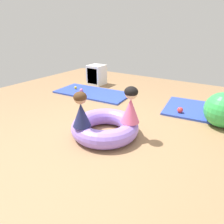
{
  "coord_description": "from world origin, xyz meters",
  "views": [
    {
      "loc": [
        1.45,
        -2.2,
        1.55
      ],
      "look_at": [
        -0.08,
        0.18,
        0.31
      ],
      "focal_mm": 31.12,
      "sensor_mm": 36.0,
      "label": 1
    }
  ],
  "objects_px": {
    "inflatable_cushion": "(105,127)",
    "play_ball_red": "(180,110)",
    "child_in_navy": "(81,110)",
    "play_ball_pink": "(81,90)",
    "exercise_ball_large": "(223,110)",
    "play_ball_yellow": "(76,88)",
    "play_ball_teal": "(207,107)",
    "child_in_pink": "(131,105)",
    "storage_cube": "(96,75)",
    "play_ball_blue": "(210,110)"
  },
  "relations": [
    {
      "from": "child_in_pink",
      "to": "storage_cube",
      "type": "height_order",
      "value": "child_in_pink"
    },
    {
      "from": "inflatable_cushion",
      "to": "play_ball_yellow",
      "type": "distance_m",
      "value": 2.49
    },
    {
      "from": "child_in_navy",
      "to": "play_ball_yellow",
      "type": "distance_m",
      "value": 2.65
    },
    {
      "from": "inflatable_cushion",
      "to": "play_ball_teal",
      "type": "relative_size",
      "value": 16.02
    },
    {
      "from": "play_ball_teal",
      "to": "play_ball_yellow",
      "type": "relative_size",
      "value": 0.9
    },
    {
      "from": "play_ball_teal",
      "to": "play_ball_pink",
      "type": "xyz_separation_m",
      "value": [
        -2.88,
        -0.5,
        0.01
      ]
    },
    {
      "from": "child_in_pink",
      "to": "exercise_ball_large",
      "type": "height_order",
      "value": "child_in_pink"
    },
    {
      "from": "exercise_ball_large",
      "to": "storage_cube",
      "type": "bearing_deg",
      "value": 163.72
    },
    {
      "from": "child_in_pink",
      "to": "play_ball_red",
      "type": "distance_m",
      "value": 1.42
    },
    {
      "from": "inflatable_cushion",
      "to": "child_in_navy",
      "type": "bearing_deg",
      "value": -112.85
    },
    {
      "from": "play_ball_pink",
      "to": "exercise_ball_large",
      "type": "distance_m",
      "value": 3.17
    },
    {
      "from": "play_ball_yellow",
      "to": "play_ball_pink",
      "type": "bearing_deg",
      "value": -20.56
    },
    {
      "from": "child_in_pink",
      "to": "play_ball_teal",
      "type": "distance_m",
      "value": 2.0
    },
    {
      "from": "inflatable_cushion",
      "to": "play_ball_yellow",
      "type": "height_order",
      "value": "inflatable_cushion"
    },
    {
      "from": "child_in_navy",
      "to": "exercise_ball_large",
      "type": "height_order",
      "value": "child_in_navy"
    },
    {
      "from": "child_in_navy",
      "to": "child_in_pink",
      "type": "relative_size",
      "value": 0.94
    },
    {
      "from": "play_ball_teal",
      "to": "play_ball_red",
      "type": "relative_size",
      "value": 0.59
    },
    {
      "from": "play_ball_red",
      "to": "play_ball_blue",
      "type": "bearing_deg",
      "value": 34.13
    },
    {
      "from": "play_ball_pink",
      "to": "play_ball_blue",
      "type": "bearing_deg",
      "value": 6.58
    },
    {
      "from": "child_in_navy",
      "to": "play_ball_teal",
      "type": "bearing_deg",
      "value": -28.35
    },
    {
      "from": "inflatable_cushion",
      "to": "play_ball_red",
      "type": "distance_m",
      "value": 1.61
    },
    {
      "from": "play_ball_pink",
      "to": "child_in_pink",
      "type": "bearing_deg",
      "value": -31.59
    },
    {
      "from": "play_ball_blue",
      "to": "storage_cube",
      "type": "height_order",
      "value": "storage_cube"
    },
    {
      "from": "child_in_navy",
      "to": "play_ball_red",
      "type": "relative_size",
      "value": 4.58
    },
    {
      "from": "child_in_pink",
      "to": "exercise_ball_large",
      "type": "distance_m",
      "value": 1.63
    },
    {
      "from": "play_ball_teal",
      "to": "child_in_navy",
      "type": "bearing_deg",
      "value": -120.89
    },
    {
      "from": "exercise_ball_large",
      "to": "play_ball_red",
      "type": "bearing_deg",
      "value": 171.38
    },
    {
      "from": "child_in_pink",
      "to": "storage_cube",
      "type": "bearing_deg",
      "value": -85.92
    },
    {
      "from": "child_in_pink",
      "to": "play_ball_yellow",
      "type": "xyz_separation_m",
      "value": [
        -2.35,
        1.38,
        -0.45
      ]
    },
    {
      "from": "play_ball_pink",
      "to": "exercise_ball_large",
      "type": "bearing_deg",
      "value": -1.61
    },
    {
      "from": "inflatable_cushion",
      "to": "play_ball_pink",
      "type": "relative_size",
      "value": 11.93
    },
    {
      "from": "child_in_navy",
      "to": "exercise_ball_large",
      "type": "distance_m",
      "value": 2.33
    },
    {
      "from": "child_in_navy",
      "to": "play_ball_teal",
      "type": "height_order",
      "value": "child_in_navy"
    },
    {
      "from": "play_ball_yellow",
      "to": "play_ball_blue",
      "type": "bearing_deg",
      "value": 4.02
    },
    {
      "from": "play_ball_red",
      "to": "exercise_ball_large",
      "type": "relative_size",
      "value": 0.19
    },
    {
      "from": "play_ball_blue",
      "to": "storage_cube",
      "type": "xyz_separation_m",
      "value": [
        -3.14,
        0.55,
        0.19
      ]
    },
    {
      "from": "play_ball_pink",
      "to": "storage_cube",
      "type": "xyz_separation_m",
      "value": [
        -0.19,
        0.89,
        0.2
      ]
    },
    {
      "from": "play_ball_teal",
      "to": "play_ball_yellow",
      "type": "height_order",
      "value": "play_ball_yellow"
    },
    {
      "from": "play_ball_blue",
      "to": "play_ball_pink",
      "type": "bearing_deg",
      "value": -173.42
    },
    {
      "from": "play_ball_red",
      "to": "exercise_ball_large",
      "type": "distance_m",
      "value": 0.73
    },
    {
      "from": "child_in_pink",
      "to": "exercise_ball_large",
      "type": "bearing_deg",
      "value": -175.49
    },
    {
      "from": "child_in_navy",
      "to": "play_ball_pink",
      "type": "distance_m",
      "value": 2.37
    },
    {
      "from": "inflatable_cushion",
      "to": "storage_cube",
      "type": "distance_m",
      "value": 2.96
    },
    {
      "from": "child_in_navy",
      "to": "play_ball_blue",
      "type": "distance_m",
      "value": 2.55
    },
    {
      "from": "play_ball_yellow",
      "to": "storage_cube",
      "type": "relative_size",
      "value": 0.13
    },
    {
      "from": "inflatable_cushion",
      "to": "child_in_pink",
      "type": "xyz_separation_m",
      "value": [
        0.36,
        0.12,
        0.4
      ]
    },
    {
      "from": "play_ball_red",
      "to": "play_ball_pink",
      "type": "bearing_deg",
      "value": -179.63
    },
    {
      "from": "play_ball_blue",
      "to": "exercise_ball_large",
      "type": "relative_size",
      "value": 0.17
    },
    {
      "from": "inflatable_cushion",
      "to": "child_in_pink",
      "type": "distance_m",
      "value": 0.55
    },
    {
      "from": "play_ball_teal",
      "to": "exercise_ball_large",
      "type": "height_order",
      "value": "exercise_ball_large"
    }
  ]
}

